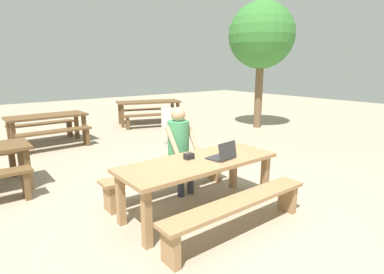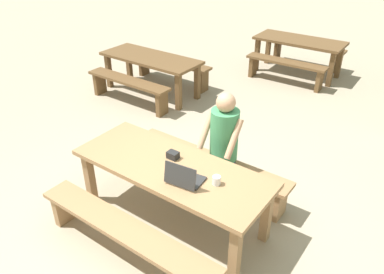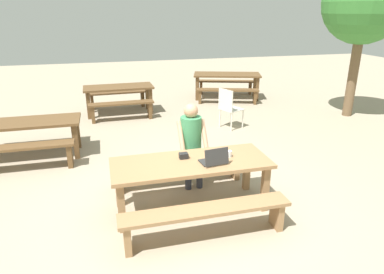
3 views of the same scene
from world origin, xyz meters
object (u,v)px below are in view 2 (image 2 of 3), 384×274
object	(u,v)px
small_pouch	(173,155)
picnic_table_distant	(151,62)
picnic_table_front	(172,173)
person_seated	(223,139)
picnic_table_mid	(299,45)
coffee_mug	(217,180)
laptop	(184,178)

from	to	relation	value
small_pouch	picnic_table_distant	xyz separation A→B (m)	(-2.41, 2.38, -0.15)
small_pouch	picnic_table_front	bearing A→B (deg)	-58.85
person_seated	picnic_table_mid	bearing A→B (deg)	101.05
coffee_mug	picnic_table_distant	bearing A→B (deg)	140.55
laptop	small_pouch	size ratio (longest dim) A/B	3.02
laptop	small_pouch	xyz separation A→B (m)	(-0.35, 0.27, -0.02)
small_pouch	coffee_mug	size ratio (longest dim) A/B	1.32
small_pouch	picnic_table_mid	bearing A→B (deg)	96.81
picnic_table_front	coffee_mug	world-z (taller)	coffee_mug
laptop	picnic_table_mid	bearing A→B (deg)	-86.73
coffee_mug	picnic_table_mid	size ratio (longest dim) A/B	0.05
person_seated	picnic_table_mid	world-z (taller)	person_seated
picnic_table_front	picnic_table_mid	distance (m)	5.08
picnic_table_distant	laptop	bearing A→B (deg)	-43.59
person_seated	small_pouch	bearing A→B (deg)	-114.51
coffee_mug	picnic_table_mid	bearing A→B (deg)	103.46
laptop	coffee_mug	distance (m)	0.31
laptop	coffee_mug	world-z (taller)	laptop
laptop	picnic_table_distant	size ratio (longest dim) A/B	0.19
person_seated	laptop	bearing A→B (deg)	-83.94
picnic_table_distant	picnic_table_mid	bearing A→B (deg)	54.53
small_pouch	picnic_table_mid	size ratio (longest dim) A/B	0.07
picnic_table_front	laptop	bearing A→B (deg)	-28.46
laptop	person_seated	xyz separation A→B (m)	(-0.09, 0.84, -0.01)
picnic_table_front	small_pouch	world-z (taller)	small_pouch
coffee_mug	picnic_table_mid	xyz separation A→B (m)	(-1.20, 5.02, -0.14)
picnic_table_front	picnic_table_distant	distance (m)	3.52
person_seated	picnic_table_distant	size ratio (longest dim) A/B	0.69
picnic_table_mid	person_seated	bearing A→B (deg)	-80.26
person_seated	picnic_table_mid	xyz separation A→B (m)	(-0.85, 4.34, -0.14)
small_pouch	person_seated	bearing A→B (deg)	65.49
person_seated	picnic_table_distant	xyz separation A→B (m)	(-2.67, 1.81, -0.16)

